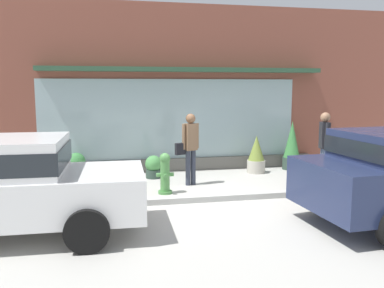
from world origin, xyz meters
The scene contains 10 objects.
ground_plane centered at (0.00, 0.00, 0.00)m, with size 60.00×60.00×0.00m, color #B2AFA8.
curb_strip centered at (0.00, -0.20, 0.06)m, with size 14.00×0.24×0.12m, color #B2B2AD.
storefront centered at (-0.01, 3.18, 2.26)m, with size 14.00×0.81×4.62m.
fire_hydrant centered at (-0.89, 0.57, 0.47)m, with size 0.39×0.35×0.92m.
pedestrian_with_handbag centered at (-0.19, 1.24, 1.01)m, with size 0.62×0.31×1.73m.
pedestrian_passerby centered at (3.08, 0.79, 1.03)m, with size 0.26×0.45×1.75m.
potted_plant_by_entrance centered at (-2.94, 2.52, 0.37)m, with size 0.46×0.46×0.67m.
potted_plant_window_right centered at (-0.97, 2.18, 0.30)m, with size 0.43×0.43×0.59m.
potted_plant_trailing_edge centered at (3.05, 2.50, 0.67)m, with size 0.51×0.51×1.40m.
potted_plant_window_center centered at (1.88, 2.26, 0.49)m, with size 0.50×0.50×1.04m.
Camera 1 is at (-2.07, -8.16, 2.37)m, focal length 37.81 mm.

